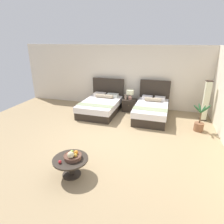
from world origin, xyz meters
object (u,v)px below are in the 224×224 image
at_px(coffee_table, 71,163).
at_px(potted_palm, 199,123).
at_px(vase, 126,97).
at_px(fruit_bowl, 73,156).
at_px(table_lamp, 130,93).
at_px(bed_near_window, 101,106).
at_px(bed_near_corner, 151,110).
at_px(nightstand, 130,105).
at_px(loose_apple, 60,162).
at_px(floor_lamp_corner, 206,101).

distance_m(coffee_table, potted_palm, 4.38).
bearing_deg(potted_palm, vase, 156.59).
bearing_deg(vase, fruit_bowl, -92.70).
bearing_deg(table_lamp, bed_near_window, -153.85).
bearing_deg(coffee_table, vase, 86.62).
relative_size(bed_near_window, vase, 10.55).
xyz_separation_m(bed_near_corner, nightstand, (-0.95, 0.52, -0.06)).
xyz_separation_m(vase, coffee_table, (-0.26, -4.38, -0.29)).
distance_m(bed_near_window, potted_palm, 3.73).
relative_size(table_lamp, fruit_bowl, 1.00).
relative_size(nightstand, loose_apple, 8.27).
bearing_deg(vase, bed_near_corner, -23.22).
xyz_separation_m(bed_near_window, loose_apple, (0.53, -4.11, 0.16)).
distance_m(bed_near_window, table_lamp, 1.30).
height_order(loose_apple, potted_palm, potted_palm).
bearing_deg(bed_near_window, bed_near_corner, -0.06).
distance_m(bed_near_corner, nightstand, 1.08).
bearing_deg(bed_near_window, vase, 27.34).
height_order(bed_near_corner, vase, bed_near_corner).
distance_m(bed_near_corner, floor_lamp_corner, 1.98).
xyz_separation_m(nightstand, fruit_bowl, (-0.38, -4.41, 0.24)).
xyz_separation_m(bed_near_window, bed_near_corner, (2.04, -0.00, 0.01)).
bearing_deg(bed_near_window, floor_lamp_corner, 4.80).
height_order(floor_lamp_corner, potted_palm, floor_lamp_corner).
bearing_deg(vase, floor_lamp_corner, -2.75).
relative_size(bed_near_corner, fruit_bowl, 5.25).
distance_m(fruit_bowl, loose_apple, 0.29).
relative_size(nightstand, vase, 2.87).
distance_m(nightstand, vase, 0.39).
xyz_separation_m(nightstand, vase, (-0.17, -0.04, 0.35)).
height_order(loose_apple, floor_lamp_corner, floor_lamp_corner).
height_order(coffee_table, loose_apple, loose_apple).
bearing_deg(potted_palm, nightstand, 154.49).
distance_m(bed_near_window, coffee_table, 3.96).
bearing_deg(potted_palm, table_lamp, 154.13).
bearing_deg(nightstand, floor_lamp_corner, -3.72).
bearing_deg(loose_apple, coffee_table, 58.19).
distance_m(loose_apple, floor_lamp_corner, 5.61).
distance_m(coffee_table, fruit_bowl, 0.19).
bearing_deg(vase, coffee_table, -93.38).
bearing_deg(bed_near_corner, table_lamp, 150.32).
bearing_deg(potted_palm, bed_near_corner, 156.46).
bearing_deg(loose_apple, table_lamp, 83.15).
relative_size(fruit_bowl, potted_palm, 0.41).
bearing_deg(bed_near_window, potted_palm, -10.98).
height_order(nightstand, vase, vase).
bearing_deg(bed_near_corner, vase, 156.78).
bearing_deg(fruit_bowl, potted_palm, 47.15).
bearing_deg(bed_near_window, nightstand, 25.30).
height_order(fruit_bowl, loose_apple, fruit_bowl).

